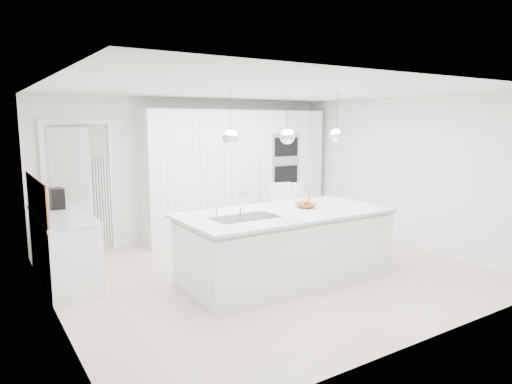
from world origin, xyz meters
TOP-DOWN VIEW (x-y plane):
  - floor at (0.00, 0.00)m, footprint 5.50×5.50m
  - wall_back at (0.00, 2.50)m, footprint 5.50×0.00m
  - wall_left at (-2.75, 0.00)m, footprint 0.00×5.00m
  - ceiling at (0.00, 0.00)m, footprint 5.50×5.50m
  - tall_cabinets at (0.80, 2.20)m, footprint 3.60×0.60m
  - oven_stack at (1.70, 1.89)m, footprint 0.62×0.04m
  - doorway_frame at (-1.95, 2.47)m, footprint 1.11×0.08m
  - hallway_door at (-2.20, 2.42)m, footprint 0.76×0.38m
  - radiator at (-1.63, 2.46)m, footprint 0.32×0.04m
  - left_base_cabinets at (-2.45, 1.20)m, footprint 0.60×1.80m
  - left_worktop at (-2.45, 1.20)m, footprint 0.62×1.82m
  - oak_backsplash at (-2.74, 1.20)m, footprint 0.02×1.80m
  - island_base at (0.10, -0.30)m, footprint 2.80×1.20m
  - island_worktop at (0.10, -0.25)m, footprint 2.84×1.40m
  - island_sink at (-0.55, -0.30)m, footprint 0.84×0.44m
  - island_tap at (-0.50, -0.10)m, footprint 0.02×0.02m
  - pendant_left at (-0.75, -0.30)m, footprint 0.20×0.20m
  - pendant_mid at (0.10, -0.30)m, footprint 0.20×0.20m
  - pendant_right at (0.95, -0.30)m, footprint 0.20×0.20m
  - fruit_bowl at (0.51, -0.20)m, footprint 0.34×0.34m
  - espresso_machine at (-2.43, 1.61)m, footprint 0.18×0.27m
  - bar_stool_left at (0.82, 0.71)m, footprint 0.47×0.57m
  - bar_stool_right at (1.11, 0.70)m, footprint 0.39×0.52m
  - apple_a at (0.50, -0.26)m, footprint 0.08×0.08m
  - apple_b at (0.48, -0.25)m, footprint 0.07×0.07m
  - banana_bunch at (0.50, -0.23)m, footprint 0.23×0.17m

SIDE VIEW (x-z plane):
  - floor at x=0.00m, z-range 0.00..0.00m
  - left_base_cabinets at x=-2.45m, z-range 0.00..0.86m
  - island_base at x=0.10m, z-range 0.00..0.86m
  - bar_stool_right at x=1.11m, z-range 0.00..1.09m
  - bar_stool_left at x=0.82m, z-range 0.00..1.11m
  - island_sink at x=-0.55m, z-range 0.73..0.91m
  - radiator at x=-1.63m, z-range 0.15..1.55m
  - left_worktop at x=-2.45m, z-range 0.86..0.90m
  - island_worktop at x=0.10m, z-range 0.86..0.90m
  - fruit_bowl at x=0.51m, z-range 0.90..0.97m
  - apple_b at x=0.48m, z-range 0.93..1.00m
  - apple_a at x=0.50m, z-range 0.93..1.01m
  - hallway_door at x=-2.20m, z-range 0.00..2.00m
  - banana_bunch at x=0.50m, z-range 0.91..1.12m
  - doorway_frame at x=-1.95m, z-range -0.04..2.09m
  - espresso_machine at x=-2.43m, z-range 0.90..1.19m
  - island_tap at x=-0.50m, z-range 0.90..1.20m
  - tall_cabinets at x=0.80m, z-range 0.00..2.30m
  - oak_backsplash at x=-2.74m, z-range 0.90..1.40m
  - wall_back at x=0.00m, z-range -1.50..4.00m
  - wall_left at x=-2.75m, z-range -1.25..3.75m
  - oven_stack at x=1.70m, z-range 0.83..1.88m
  - pendant_left at x=-0.75m, z-range 1.80..2.00m
  - pendant_mid at x=0.10m, z-range 1.80..2.00m
  - pendant_right at x=0.95m, z-range 1.80..2.00m
  - ceiling at x=0.00m, z-range 2.50..2.50m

